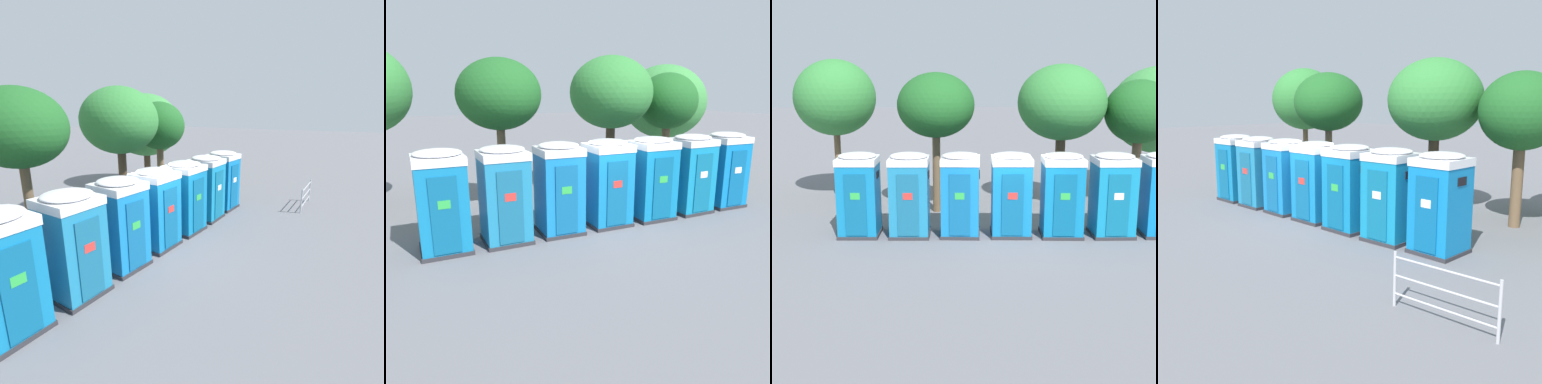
% 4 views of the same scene
% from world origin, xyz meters
% --- Properties ---
extents(ground_plane, '(120.00, 120.00, 0.00)m').
position_xyz_m(ground_plane, '(0.00, 0.00, 0.00)').
color(ground_plane, slate).
extents(portapotty_0, '(1.27, 1.26, 2.54)m').
position_xyz_m(portapotty_0, '(-4.59, 0.19, 1.28)').
color(portapotty_0, '#2D2D33').
rests_on(portapotty_0, ground).
extents(portapotty_1, '(1.26, 1.25, 2.54)m').
position_xyz_m(portapotty_1, '(-3.06, 0.09, 1.28)').
color(portapotty_1, '#2D2D33').
rests_on(portapotty_1, ground).
extents(portapotty_2, '(1.27, 1.29, 2.54)m').
position_xyz_m(portapotty_2, '(-1.53, 0.04, 1.28)').
color(portapotty_2, '#2D2D33').
rests_on(portapotty_2, ground).
extents(portapotty_3, '(1.28, 1.26, 2.54)m').
position_xyz_m(portapotty_3, '(-0.00, -0.02, 1.28)').
color(portapotty_3, '#2D2D33').
rests_on(portapotty_3, ground).
extents(portapotty_4, '(1.32, 1.28, 2.54)m').
position_xyz_m(portapotty_4, '(1.53, -0.16, 1.28)').
color(portapotty_4, '#2D2D33').
rests_on(portapotty_4, ground).
extents(portapotty_5, '(1.26, 1.23, 2.54)m').
position_xyz_m(portapotty_5, '(3.06, -0.23, 1.28)').
color(portapotty_5, '#2D2D33').
rests_on(portapotty_5, ground).
extents(portapotty_6, '(1.29, 1.28, 2.54)m').
position_xyz_m(portapotty_6, '(4.59, -0.26, 1.28)').
color(portapotty_6, '#2D2D33').
rests_on(portapotty_6, ground).
extents(street_tree_0, '(3.15, 3.15, 5.16)m').
position_xyz_m(street_tree_0, '(2.23, 3.31, 3.79)').
color(street_tree_0, '#4C3826').
rests_on(street_tree_0, ground).
extents(street_tree_1, '(2.49, 2.49, 4.62)m').
position_xyz_m(street_tree_1, '(5.08, 3.39, 3.43)').
color(street_tree_1, brown).
rests_on(street_tree_1, ground).
extents(street_tree_2, '(2.66, 2.66, 4.88)m').
position_xyz_m(street_tree_2, '(-2.25, 2.89, 3.73)').
color(street_tree_2, brown).
rests_on(street_tree_2, ground).
extents(street_tree_3, '(3.10, 3.10, 5.35)m').
position_xyz_m(street_tree_3, '(-6.09, 5.25, 3.90)').
color(street_tree_3, brown).
rests_on(street_tree_3, ground).
extents(event_barrier, '(2.06, 0.09, 1.05)m').
position_xyz_m(event_barrier, '(6.55, -3.49, 0.57)').
color(event_barrier, '#B7B7BC').
rests_on(event_barrier, ground).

